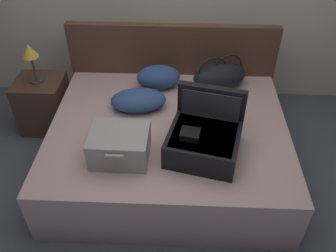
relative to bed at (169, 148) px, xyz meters
The scene contains 10 objects.
ground_plane 0.47m from the bed, 90.00° to the right, with size 12.00×12.00×0.00m, color #4C515B.
bed is the anchor object (origin of this frame).
headboard 0.86m from the bed, 90.00° to the left, with size 1.96×0.08×0.98m, color #4C3323.
hard_case_large 0.54m from the bed, 45.68° to the right, with size 0.60×0.60×0.44m.
hard_case_medium 0.61m from the bed, 133.12° to the right, with size 0.42×0.37×0.22m.
duffel_bag 0.82m from the bed, 53.32° to the left, with size 0.56×0.42×0.32m.
pillow_near_headboard 0.48m from the bed, 139.11° to the left, with size 0.47×0.29×0.17m, color navy.
pillow_center_head 0.67m from the bed, 101.74° to the left, with size 0.39×0.26×0.21m, color navy.
nightstand 1.35m from the bed, 156.65° to the left, with size 0.44×0.40×0.53m, color #4C3323.
table_lamp 1.47m from the bed, 156.65° to the left, with size 0.15×0.15×0.37m.
Camera 1 is at (0.09, -1.83, 2.35)m, focal length 38.46 mm.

